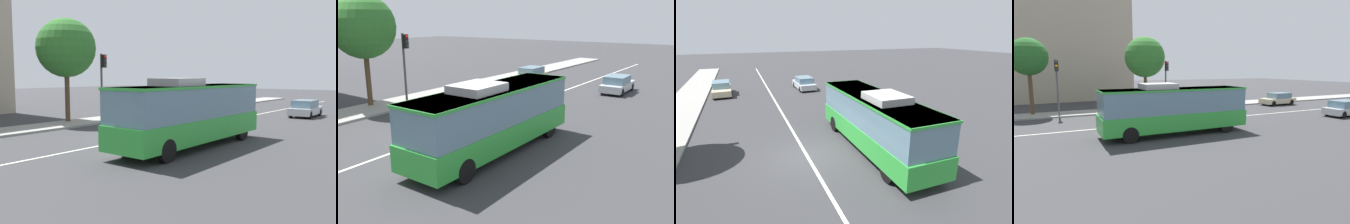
% 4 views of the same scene
% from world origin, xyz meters
% --- Properties ---
extents(ground_plane, '(160.00, 160.00, 0.00)m').
position_xyz_m(ground_plane, '(0.00, 0.00, 0.00)').
color(ground_plane, '#333335').
extents(sidewalk_kerb, '(80.00, 3.23, 0.14)m').
position_xyz_m(sidewalk_kerb, '(0.00, 7.93, 0.07)').
color(sidewalk_kerb, gray).
rests_on(sidewalk_kerb, ground_plane).
extents(lane_centre_line, '(76.00, 0.16, 0.01)m').
position_xyz_m(lane_centre_line, '(0.00, 0.00, 0.01)').
color(lane_centre_line, silver).
rests_on(lane_centre_line, ground_plane).
extents(transit_bus, '(10.00, 2.51, 3.46)m').
position_xyz_m(transit_bus, '(-0.44, -3.84, 1.81)').
color(transit_bus, green).
rests_on(transit_bus, ground_plane).
extents(sedan_silver, '(4.54, 1.90, 1.46)m').
position_xyz_m(sedan_silver, '(17.01, -4.01, 0.72)').
color(sedan_silver, '#B7BABF').
rests_on(sedan_silver, ground_plane).
extents(sedan_beige, '(4.56, 1.96, 1.46)m').
position_xyz_m(sedan_beige, '(17.33, 4.87, 0.72)').
color(sedan_beige, '#C6B793').
rests_on(sedan_beige, ground_plane).
extents(traffic_light_mid_block, '(0.33, 0.62, 5.20)m').
position_xyz_m(traffic_light_mid_block, '(-7.31, 6.68, 3.56)').
color(traffic_light_mid_block, '#47474C').
rests_on(traffic_light_mid_block, ground_plane).
extents(traffic_light_far_corner, '(0.33, 0.62, 5.20)m').
position_xyz_m(traffic_light_far_corner, '(3.24, 6.64, 3.56)').
color(traffic_light_far_corner, '#47474C').
rests_on(traffic_light_far_corner, ground_plane).
extents(street_tree_kerbside_centre, '(3.45, 3.45, 7.21)m').
position_xyz_m(street_tree_kerbside_centre, '(-9.56, 8.81, 5.44)').
color(street_tree_kerbside_centre, '#4C3823').
rests_on(street_tree_kerbside_centre, ground_plane).
extents(street_tree_kerbside_right, '(4.39, 4.39, 7.83)m').
position_xyz_m(street_tree_kerbside_right, '(1.66, 8.85, 5.62)').
color(street_tree_kerbside_right, '#4C3823').
rests_on(street_tree_kerbside_right, ground_plane).
extents(office_block_background, '(19.36, 16.15, 20.40)m').
position_xyz_m(office_block_background, '(-6.47, 26.09, 10.20)').
color(office_block_background, tan).
rests_on(office_block_background, ground_plane).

